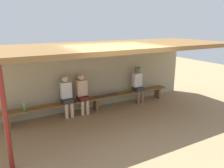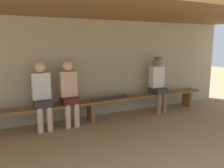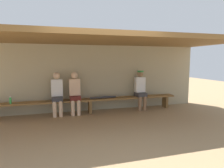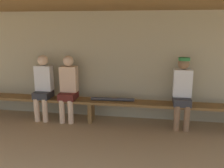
{
  "view_description": "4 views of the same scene",
  "coord_description": "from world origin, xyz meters",
  "px_view_note": "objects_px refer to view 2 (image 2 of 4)",
  "views": [
    {
      "loc": [
        -3.02,
        -5.02,
        2.9
      ],
      "look_at": [
        0.41,
        1.13,
        0.99
      ],
      "focal_mm": 35.54,
      "sensor_mm": 36.0,
      "label": 1
    },
    {
      "loc": [
        -1.69,
        -2.95,
        1.7
      ],
      "look_at": [
        0.28,
        1.07,
        0.88
      ],
      "focal_mm": 36.76,
      "sensor_mm": 36.0,
      "label": 2
    },
    {
      "loc": [
        -1.01,
        -4.56,
        1.69
      ],
      "look_at": [
        0.6,
        1.06,
        0.98
      ],
      "focal_mm": 31.2,
      "sensor_mm": 36.0,
      "label": 3
    },
    {
      "loc": [
        1.19,
        -3.08,
        1.92
      ],
      "look_at": [
        0.45,
        1.42,
        0.83
      ],
      "focal_mm": 39.57,
      "sensor_mm": 36.0,
      "label": 4
    }
  ],
  "objects_px": {
    "bench": "(91,104)",
    "player_in_white": "(69,90)",
    "player_in_blue": "(42,93)",
    "baseball_bat": "(109,97)",
    "player_in_red": "(158,82)"
  },
  "relations": [
    {
      "from": "bench",
      "to": "player_in_red",
      "type": "xyz_separation_m",
      "value": [
        1.77,
        0.0,
        0.36
      ]
    },
    {
      "from": "player_in_blue",
      "to": "baseball_bat",
      "type": "xyz_separation_m",
      "value": [
        1.45,
        -0.0,
        -0.24
      ]
    },
    {
      "from": "player_in_blue",
      "to": "player_in_white",
      "type": "bearing_deg",
      "value": 0.0
    },
    {
      "from": "player_in_blue",
      "to": "player_in_red",
      "type": "distance_m",
      "value": 2.77
    },
    {
      "from": "player_in_blue",
      "to": "baseball_bat",
      "type": "distance_m",
      "value": 1.47
    },
    {
      "from": "bench",
      "to": "player_in_red",
      "type": "height_order",
      "value": "player_in_red"
    },
    {
      "from": "player_in_white",
      "to": "player_in_blue",
      "type": "xyz_separation_m",
      "value": [
        -0.54,
        0.0,
        0.0
      ]
    },
    {
      "from": "player_in_white",
      "to": "baseball_bat",
      "type": "height_order",
      "value": "player_in_white"
    },
    {
      "from": "player_in_white",
      "to": "baseball_bat",
      "type": "xyz_separation_m",
      "value": [
        0.91,
        -0.0,
        -0.24
      ]
    },
    {
      "from": "player_in_white",
      "to": "baseball_bat",
      "type": "distance_m",
      "value": 0.94
    },
    {
      "from": "bench",
      "to": "player_in_blue",
      "type": "bearing_deg",
      "value": 179.82
    },
    {
      "from": "bench",
      "to": "player_in_white",
      "type": "relative_size",
      "value": 4.49
    },
    {
      "from": "baseball_bat",
      "to": "player_in_red",
      "type": "bearing_deg",
      "value": -2.78
    },
    {
      "from": "player_in_white",
      "to": "player_in_red",
      "type": "height_order",
      "value": "player_in_red"
    },
    {
      "from": "bench",
      "to": "player_in_white",
      "type": "distance_m",
      "value": 0.58
    }
  ]
}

